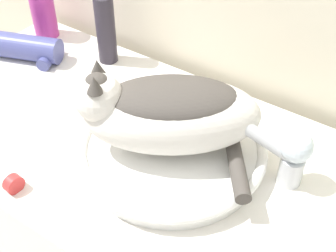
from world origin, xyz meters
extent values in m
cylinder|color=white|center=(0.02, 0.27, 0.85)|extent=(0.34, 0.34, 0.03)
torus|color=white|center=(0.02, 0.27, 0.87)|extent=(0.36, 0.36, 0.02)
ellipsoid|color=silver|center=(0.02, 0.27, 0.94)|extent=(0.35, 0.31, 0.13)
ellipsoid|color=#47423D|center=(0.02, 0.27, 0.98)|extent=(0.27, 0.24, 0.06)
sphere|color=silver|center=(-0.08, 0.20, 0.98)|extent=(0.09, 0.09, 0.09)
sphere|color=#47423D|center=(-0.08, 0.20, 1.01)|extent=(0.05, 0.05, 0.05)
cone|color=#47423D|center=(-0.10, 0.21, 1.03)|extent=(0.03, 0.03, 0.03)
cone|color=#47423D|center=(-0.07, 0.18, 1.03)|extent=(0.03, 0.03, 0.03)
cylinder|color=#47423D|center=(0.15, 0.27, 0.89)|extent=(0.12, 0.15, 0.03)
cylinder|color=silver|center=(0.23, 0.34, 0.86)|extent=(0.04, 0.04, 0.06)
cylinder|color=silver|center=(0.18, 0.32, 0.93)|extent=(0.13, 0.06, 0.09)
sphere|color=silver|center=(0.23, 0.34, 0.92)|extent=(0.06, 0.06, 0.06)
cylinder|color=#28232D|center=(-0.30, 0.46, 0.92)|extent=(0.05, 0.05, 0.17)
cylinder|color=#B2338C|center=(-0.50, 0.46, 0.90)|extent=(0.06, 0.06, 0.14)
cylinder|color=red|center=(-0.17, 0.04, 0.85)|extent=(0.02, 0.04, 0.04)
cylinder|color=#474C8C|center=(-0.46, 0.36, 0.87)|extent=(0.18, 0.12, 0.06)
cylinder|color=#474C8C|center=(-0.41, 0.38, 0.85)|extent=(0.06, 0.09, 0.03)
camera|label=1|loc=(0.37, -0.26, 1.48)|focal=50.00mm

